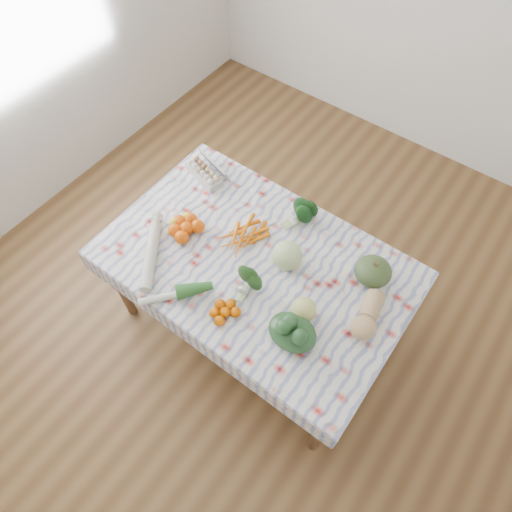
# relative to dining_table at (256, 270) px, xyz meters

# --- Properties ---
(ground) EXTENTS (4.50, 4.50, 0.00)m
(ground) POSITION_rel_dining_table_xyz_m (0.00, 0.00, -0.68)
(ground) COLOR brown
(ground) RESTS_ON ground
(dining_table) EXTENTS (1.60, 1.00, 0.75)m
(dining_table) POSITION_rel_dining_table_xyz_m (0.00, 0.00, 0.00)
(dining_table) COLOR brown
(dining_table) RESTS_ON ground
(tablecloth) EXTENTS (1.66, 1.06, 0.01)m
(tablecloth) POSITION_rel_dining_table_xyz_m (0.00, 0.00, 0.08)
(tablecloth) COLOR white
(tablecloth) RESTS_ON dining_table
(egg_carton) EXTENTS (0.29, 0.17, 0.07)m
(egg_carton) POSITION_rel_dining_table_xyz_m (-0.62, 0.31, 0.12)
(egg_carton) COLOR #B8B8B3
(egg_carton) RESTS_ON tablecloth
(carrot_bunch) EXTENTS (0.26, 0.24, 0.04)m
(carrot_bunch) POSITION_rel_dining_table_xyz_m (-0.14, 0.10, 0.10)
(carrot_bunch) COLOR orange
(carrot_bunch) RESTS_ON tablecloth
(kale_bunch) EXTENTS (0.20, 0.18, 0.14)m
(kale_bunch) POSITION_rel_dining_table_xyz_m (0.03, 0.38, 0.16)
(kale_bunch) COLOR #103611
(kale_bunch) RESTS_ON tablecloth
(kabocha_squash) EXTENTS (0.22, 0.22, 0.13)m
(kabocha_squash) POSITION_rel_dining_table_xyz_m (0.55, 0.28, 0.15)
(kabocha_squash) COLOR #3D5329
(kabocha_squash) RESTS_ON tablecloth
(cabbage) EXTENTS (0.19, 0.19, 0.16)m
(cabbage) POSITION_rel_dining_table_xyz_m (0.14, 0.09, 0.17)
(cabbage) COLOR #B6D185
(cabbage) RESTS_ON tablecloth
(butternut_squash) EXTENTS (0.17, 0.28, 0.12)m
(butternut_squash) POSITION_rel_dining_table_xyz_m (0.65, 0.05, 0.15)
(butternut_squash) COLOR tan
(butternut_squash) RESTS_ON tablecloth
(orange_cluster) EXTENTS (0.30, 0.30, 0.08)m
(orange_cluster) POSITION_rel_dining_table_xyz_m (-0.43, -0.07, 0.13)
(orange_cluster) COLOR #F05606
(orange_cluster) RESTS_ON tablecloth
(broccoli) EXTENTS (0.17, 0.17, 0.10)m
(broccoli) POSITION_rel_dining_table_xyz_m (0.05, -0.16, 0.13)
(broccoli) COLOR #1F4818
(broccoli) RESTS_ON tablecloth
(mandarin_cluster) EXTENTS (0.24, 0.24, 0.06)m
(mandarin_cluster) POSITION_rel_dining_table_xyz_m (0.06, -0.35, 0.11)
(mandarin_cluster) COLOR #DE5D00
(mandarin_cluster) RESTS_ON tablecloth
(grapefruit) EXTENTS (0.16, 0.16, 0.13)m
(grapefruit) POSITION_rel_dining_table_xyz_m (0.38, -0.12, 0.15)
(grapefruit) COLOR #C9CC6D
(grapefruit) RESTS_ON tablecloth
(spinach_bag) EXTENTS (0.25, 0.20, 0.11)m
(spinach_bag) POSITION_rel_dining_table_xyz_m (0.40, -0.25, 0.14)
(spinach_bag) COLOR #19381B
(spinach_bag) RESTS_ON tablecloth
(daikon) EXTENTS (0.31, 0.40, 0.06)m
(daikon) POSITION_rel_dining_table_xyz_m (-0.47, -0.32, 0.12)
(daikon) COLOR beige
(daikon) RESTS_ON tablecloth
(leek) EXTENTS (0.28, 0.31, 0.04)m
(leek) POSITION_rel_dining_table_xyz_m (-0.21, -0.42, 0.10)
(leek) COLOR silver
(leek) RESTS_ON tablecloth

